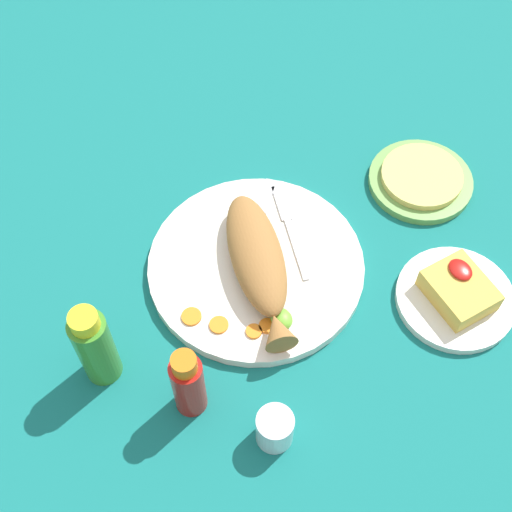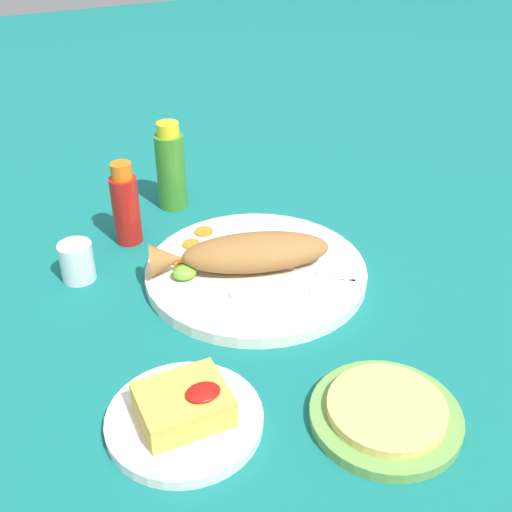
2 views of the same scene
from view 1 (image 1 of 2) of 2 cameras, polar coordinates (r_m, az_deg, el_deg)
ground_plane at (r=1.11m, az=0.00°, el=-1.07°), size 4.00×4.00×0.00m
main_plate at (r=1.10m, az=0.00°, el=-0.82°), size 0.33×0.33×0.02m
fried_fish at (r=1.06m, az=0.18°, el=-0.43°), size 0.27×0.14×0.05m
fork_near at (r=1.14m, az=0.30°, el=3.09°), size 0.14×0.14×0.00m
fork_far at (r=1.13m, az=2.63°, el=2.52°), size 0.18×0.07×0.00m
carrot_slice_near at (r=1.05m, az=-5.19°, el=-4.84°), size 0.03×0.03×0.00m
carrot_slice_mid at (r=1.04m, az=-2.99°, el=-5.52°), size 0.03×0.03×0.00m
carrot_slice_far at (r=1.04m, az=0.89°, el=-5.61°), size 0.02×0.02×0.00m
carrot_slice_extra at (r=1.03m, az=-0.17°, el=-6.04°), size 0.02×0.02×0.00m
lime_wedge_main at (r=1.04m, az=2.05°, el=-5.04°), size 0.04×0.03×0.02m
hot_sauce_bottle_red at (r=0.96m, az=-5.45°, el=-10.14°), size 0.04×0.04×0.14m
hot_sauce_bottle_green at (r=0.99m, az=-12.76°, el=-7.06°), size 0.05×0.05×0.16m
salt_cup at (r=0.97m, az=1.51°, el=-13.72°), size 0.05×0.05×0.06m
side_plate_fries at (r=1.12m, az=15.64°, el=-3.30°), size 0.18×0.18×0.01m
fries_pile at (r=1.10m, az=15.94°, el=-2.60°), size 0.10×0.08×0.04m
tortilla_plate at (r=1.24m, az=13.01°, el=5.87°), size 0.17×0.17×0.01m
tortilla_stack at (r=1.23m, az=13.13°, el=6.25°), size 0.14×0.14×0.01m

